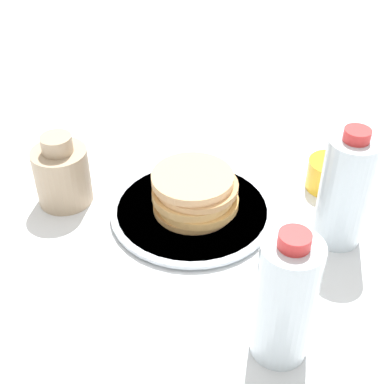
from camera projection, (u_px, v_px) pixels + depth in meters
The scene contains 7 objects.
ground_plane at pixel (199, 220), 0.92m from camera, with size 4.00×4.00×0.00m, color white.
plate at pixel (192, 210), 0.93m from camera, with size 0.28×0.28×0.01m.
pancake_stack at pixel (194, 193), 0.91m from camera, with size 0.15×0.15×0.06m.
juice_glass at pixel (329, 175), 0.97m from camera, with size 0.08×0.08×0.06m.
cream_jug at pixel (62, 174), 0.93m from camera, with size 0.10×0.10×0.13m.
water_bottle_mid at pixel (285, 300), 0.65m from camera, with size 0.08×0.08×0.20m.
water_bottle_far at pixel (345, 191), 0.83m from camera, with size 0.08×0.08×0.21m.
Camera 1 is at (0.68, -0.13, 0.60)m, focal length 50.00 mm.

